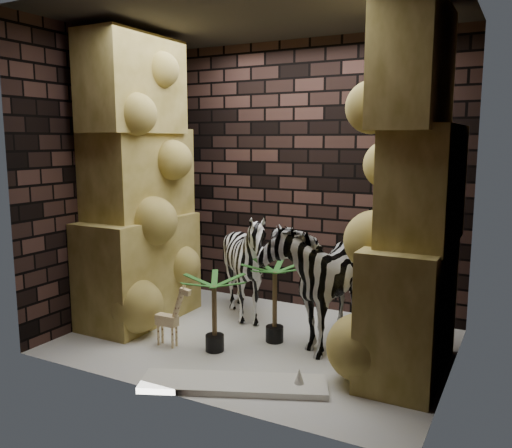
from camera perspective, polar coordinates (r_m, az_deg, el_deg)
The scene contains 14 objects.
floor at distance 5.18m, azimuth -0.02°, elevation -12.55°, with size 3.50×3.50×0.00m, color beige.
ceiling at distance 4.94m, azimuth -0.02°, elevation 21.85°, with size 3.50×3.50×0.00m, color #302C29.
wall_back at distance 5.96m, azimuth 5.62°, elevation 5.10°, with size 3.50×3.50×0.00m, color black.
wall_front at distance 3.78m, azimuth -8.92°, elevation 2.77°, with size 3.50×3.50×0.00m, color black.
wall_left at distance 5.85m, azimuth -15.40°, elevation 4.75°, with size 3.00×3.00×0.00m, color black.
wall_right at distance 4.31m, azimuth 21.07°, elevation 3.04°, with size 3.00×3.00×0.00m, color black.
rock_pillar_left at distance 5.62m, azimuth -12.79°, elevation 4.68°, with size 0.68×1.30×3.00m, color tan, non-canonical shape.
rock_pillar_right at distance 4.36m, azimuth 16.76°, elevation 3.32°, with size 0.58×1.25×3.00m, color tan, non-canonical shape.
zebra_right at distance 5.06m, azimuth 7.10°, elevation -4.70°, with size 0.65×1.20×1.42m, color white.
zebra_left at distance 5.59m, azimuth -1.09°, elevation -5.08°, with size 0.96×1.19×1.08m, color white.
giraffe_toy at distance 5.04m, azimuth -9.63°, elevation -9.48°, with size 0.32×0.11×0.63m, color #FFDF9F, non-canonical shape.
palm_front at distance 5.05m, azimuth 2.04°, elevation -8.43°, with size 0.36×0.36×0.78m, color #144A1C, non-canonical shape.
palm_back at distance 4.86m, azimuth -4.52°, elevation -9.60°, with size 0.36×0.36×0.71m, color #144A1C, non-canonical shape.
surfboard at distance 4.30m, azimuth -2.42°, elevation -16.88°, with size 1.45×0.36×0.05m, color white.
Camera 1 is at (2.25, -4.26, 1.90)m, focal length 37.01 mm.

